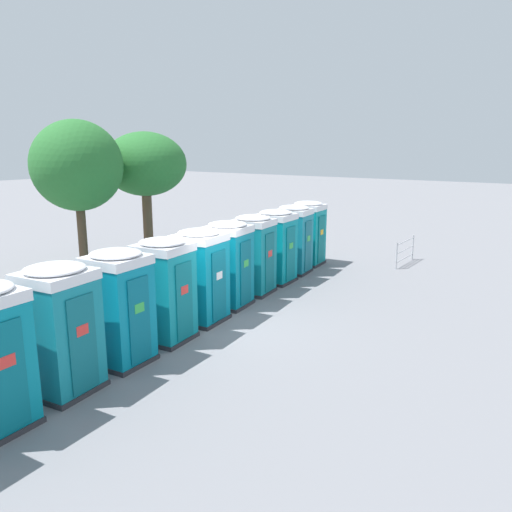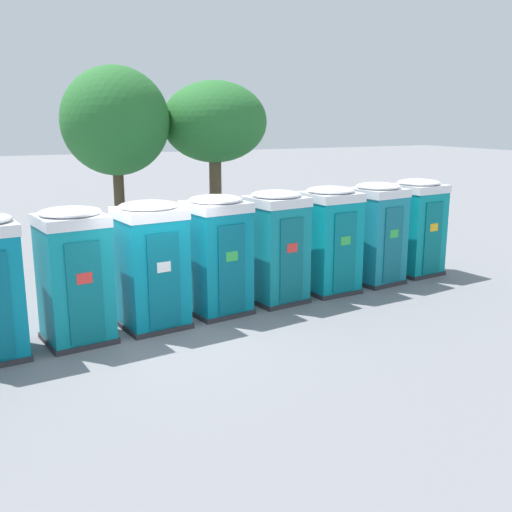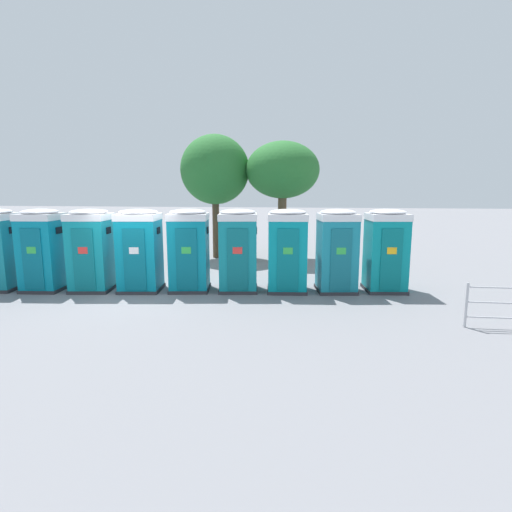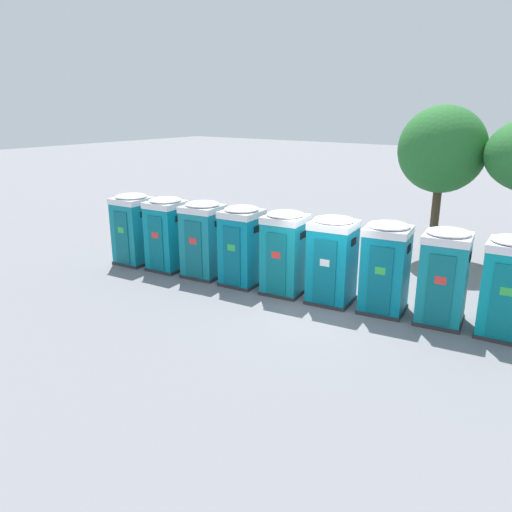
% 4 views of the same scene
% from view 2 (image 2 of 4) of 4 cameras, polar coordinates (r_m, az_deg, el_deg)
% --- Properties ---
extents(ground_plane, '(120.00, 120.00, 0.00)m').
position_cam_2_polar(ground_plane, '(11.90, -8.71, -7.29)').
color(ground_plane, slate).
extents(portapotty_4, '(1.34, 1.34, 2.54)m').
position_cam_2_polar(portapotty_4, '(11.51, -16.92, -1.73)').
color(portapotty_4, '#2D2D33').
rests_on(portapotty_4, ground).
extents(portapotty_5, '(1.38, 1.34, 2.54)m').
position_cam_2_polar(portapotty_5, '(11.98, -9.95, -0.78)').
color(portapotty_5, '#2D2D33').
rests_on(portapotty_5, ground).
extents(portapotty_6, '(1.36, 1.36, 2.54)m').
position_cam_2_polar(portapotty_6, '(12.68, -3.75, 0.16)').
color(portapotty_6, '#2D2D33').
rests_on(portapotty_6, ground).
extents(portapotty_7, '(1.34, 1.35, 2.54)m').
position_cam_2_polar(portapotty_7, '(13.46, 1.91, 0.94)').
color(portapotty_7, '#2D2D33').
rests_on(portapotty_7, ground).
extents(portapotty_8, '(1.30, 1.29, 2.54)m').
position_cam_2_polar(portapotty_8, '(14.32, 7.02, 1.59)').
color(portapotty_8, '#2D2D33').
rests_on(portapotty_8, ground).
extents(portapotty_9, '(1.32, 1.35, 2.54)m').
position_cam_2_polar(portapotty_9, '(15.32, 11.39, 2.19)').
color(portapotty_9, '#2D2D33').
rests_on(portapotty_9, ground).
extents(portapotty_10, '(1.30, 1.32, 2.54)m').
position_cam_2_polar(portapotty_10, '(16.45, 15.03, 2.73)').
color(portapotty_10, '#2D2D33').
rests_on(portapotty_10, ground).
extents(street_tree_0, '(3.22, 3.22, 5.21)m').
position_cam_2_polar(street_tree_0, '(18.89, -3.97, 12.51)').
color(street_tree_0, brown).
rests_on(street_tree_0, ground).
extents(street_tree_1, '(3.09, 3.09, 5.56)m').
position_cam_2_polar(street_tree_1, '(18.00, -13.25, 12.34)').
color(street_tree_1, '#4C3826').
rests_on(street_tree_1, ground).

